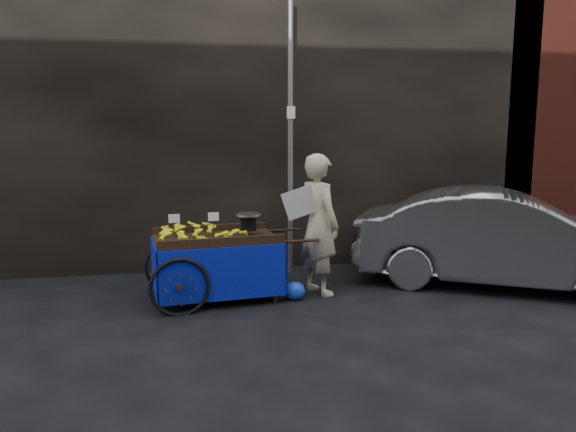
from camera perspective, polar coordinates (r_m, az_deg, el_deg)
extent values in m
plane|color=black|center=(7.37, -0.19, -8.30)|extent=(80.00, 80.00, 0.00)
cube|color=black|center=(9.52, -9.11, 10.82)|extent=(11.00, 2.00, 5.00)
cube|color=#591E14|center=(11.67, 25.28, 9.75)|extent=(3.00, 2.00, 5.00)
cylinder|color=slate|center=(8.36, 0.24, 7.73)|extent=(0.08, 0.08, 4.00)
cube|color=white|center=(8.31, 0.30, 10.48)|extent=(0.12, 0.02, 0.18)
cube|color=black|center=(7.22, -7.29, -2.41)|extent=(1.64, 1.13, 0.06)
cube|color=black|center=(7.65, -7.88, -1.25)|extent=(1.54, 0.21, 0.10)
cube|color=black|center=(6.77, -6.65, -2.60)|extent=(1.54, 0.21, 0.10)
cube|color=black|center=(7.08, -1.28, -5.77)|extent=(0.05, 0.05, 0.77)
cube|color=black|center=(7.81, -2.81, -4.36)|extent=(0.05, 0.05, 0.77)
cylinder|color=black|center=(7.09, 1.34, -2.55)|extent=(0.48, 0.09, 0.04)
cylinder|color=black|center=(7.81, -0.43, -1.44)|extent=(0.48, 0.09, 0.04)
torus|color=black|center=(6.75, -10.94, -7.13)|extent=(0.72, 0.13, 0.72)
torus|color=black|center=(7.75, -11.77, -5.01)|extent=(0.72, 0.13, 0.72)
cylinder|color=black|center=(7.25, -11.38, -5.99)|extent=(0.17, 1.08, 0.05)
cube|color=navy|center=(6.82, -6.53, -5.92)|extent=(1.57, 0.20, 0.66)
cube|color=navy|center=(7.76, -7.86, -4.08)|extent=(1.57, 0.20, 0.66)
cube|color=navy|center=(7.21, -13.40, -5.29)|extent=(0.13, 1.00, 0.66)
cube|color=navy|center=(7.46, -1.30, -4.54)|extent=(0.13, 1.00, 0.66)
cube|color=black|center=(7.32, -4.03, -0.89)|extent=(0.19, 0.15, 0.15)
cylinder|color=silver|center=(7.29, -4.04, 0.15)|extent=(0.36, 0.36, 0.03)
cube|color=white|center=(6.99, -11.49, -0.25)|extent=(0.14, 0.02, 0.11)
cube|color=white|center=(7.05, -7.59, -0.07)|extent=(0.14, 0.02, 0.11)
imported|color=#C2B190|center=(7.37, 3.12, -0.86)|extent=(0.70, 0.81, 1.86)
cube|color=silver|center=(7.19, 1.55, 1.49)|extent=(0.59, 0.04, 0.50)
ellipsoid|color=blue|center=(7.24, 0.71, -7.62)|extent=(0.27, 0.21, 0.24)
imported|color=#A6A9AC|center=(8.30, 21.19, -2.19)|extent=(4.22, 3.15, 1.33)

